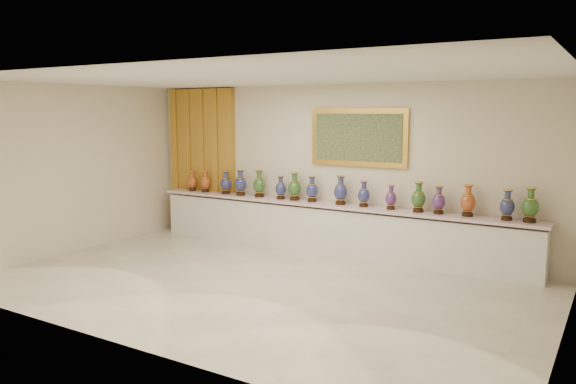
{
  "coord_description": "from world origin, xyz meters",
  "views": [
    {
      "loc": [
        4.47,
        -6.54,
        2.52
      ],
      "look_at": [
        -0.51,
        1.7,
        1.14
      ],
      "focal_mm": 35.0,
      "sensor_mm": 36.0,
      "label": 1
    }
  ],
  "objects_px": {
    "counter": "(329,229)",
    "vase_2": "(226,184)",
    "vase_0": "(192,182)",
    "vase_1": "(205,182)"
  },
  "relations": [
    {
      "from": "counter",
      "to": "vase_2",
      "type": "xyz_separation_m",
      "value": [
        -2.28,
        -0.03,
        0.67
      ]
    },
    {
      "from": "vase_0",
      "to": "vase_1",
      "type": "xyz_separation_m",
      "value": [
        0.34,
        0.0,
        0.01
      ]
    },
    {
      "from": "counter",
      "to": "vase_2",
      "type": "height_order",
      "value": "vase_2"
    },
    {
      "from": "vase_1",
      "to": "vase_2",
      "type": "relative_size",
      "value": 0.94
    },
    {
      "from": "counter",
      "to": "vase_1",
      "type": "height_order",
      "value": "vase_1"
    },
    {
      "from": "vase_0",
      "to": "vase_2",
      "type": "relative_size",
      "value": 0.88
    },
    {
      "from": "counter",
      "to": "vase_1",
      "type": "relative_size",
      "value": 16.77
    },
    {
      "from": "counter",
      "to": "vase_1",
      "type": "xyz_separation_m",
      "value": [
        -2.81,
        -0.02,
        0.66
      ]
    },
    {
      "from": "counter",
      "to": "vase_2",
      "type": "relative_size",
      "value": 15.77
    },
    {
      "from": "vase_0",
      "to": "counter",
      "type": "bearing_deg",
      "value": 0.39
    }
  ]
}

